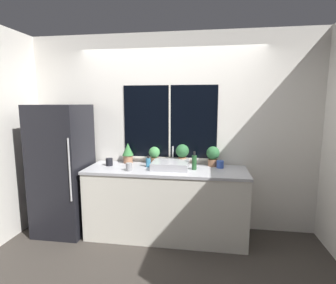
{
  "coord_description": "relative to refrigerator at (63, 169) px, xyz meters",
  "views": [
    {
      "loc": [
        0.52,
        -2.94,
        1.77
      ],
      "look_at": [
        0.03,
        0.31,
        1.27
      ],
      "focal_mm": 28.0,
      "sensor_mm": 36.0,
      "label": 1
    }
  ],
  "objects": [
    {
      "name": "ground_plane",
      "position": [
        1.41,
        -0.28,
        -0.87
      ],
      "size": [
        14.0,
        14.0,
        0.0
      ],
      "primitive_type": "plane",
      "color": "#38332D"
    },
    {
      "name": "wall_back",
      "position": [
        1.41,
        0.42,
        0.48
      ],
      "size": [
        8.0,
        0.09,
        2.7
      ],
      "color": "silver",
      "rests_on": "ground_plane"
    },
    {
      "name": "wall_left",
      "position": [
        -0.61,
        1.22,
        0.48
      ],
      "size": [
        0.06,
        7.0,
        2.7
      ],
      "color": "silver",
      "rests_on": "ground_plane"
    },
    {
      "name": "wall_right",
      "position": [
        3.43,
        1.22,
        0.48
      ],
      "size": [
        0.06,
        7.0,
        2.7
      ],
      "color": "silver",
      "rests_on": "ground_plane"
    },
    {
      "name": "counter",
      "position": [
        1.41,
        0.04,
        -0.41
      ],
      "size": [
        2.08,
        0.65,
        0.92
      ],
      "color": "silver",
      "rests_on": "ground_plane"
    },
    {
      "name": "refrigerator",
      "position": [
        0.0,
        0.0,
        0.0
      ],
      "size": [
        0.65,
        0.69,
        1.74
      ],
      "color": "black",
      "rests_on": "ground_plane"
    },
    {
      "name": "sink",
      "position": [
        1.47,
        0.07,
        0.1
      ],
      "size": [
        0.47,
        0.44,
        0.25
      ],
      "color": "#ADADB2",
      "rests_on": "counter"
    },
    {
      "name": "potted_plant_far_left",
      "position": [
        0.83,
        0.28,
        0.2
      ],
      "size": [
        0.16,
        0.16,
        0.28
      ],
      "color": "#9E6B4C",
      "rests_on": "counter"
    },
    {
      "name": "potted_plant_center_left",
      "position": [
        1.22,
        0.28,
        0.18
      ],
      "size": [
        0.15,
        0.15,
        0.24
      ],
      "color": "#9E6B4C",
      "rests_on": "counter"
    },
    {
      "name": "potted_plant_center_right",
      "position": [
        1.6,
        0.28,
        0.22
      ],
      "size": [
        0.18,
        0.18,
        0.28
      ],
      "color": "#9E6B4C",
      "rests_on": "counter"
    },
    {
      "name": "potted_plant_far_right",
      "position": [
        2.02,
        0.28,
        0.2
      ],
      "size": [
        0.18,
        0.18,
        0.27
      ],
      "color": "#9E6B4C",
      "rests_on": "counter"
    },
    {
      "name": "soap_bottle",
      "position": [
        1.17,
        0.1,
        0.11
      ],
      "size": [
        0.06,
        0.06,
        0.15
      ],
      "color": "teal",
      "rests_on": "counter"
    },
    {
      "name": "bottle_tall",
      "position": [
        1.78,
        0.05,
        0.15
      ],
      "size": [
        0.06,
        0.06,
        0.23
      ],
      "color": "#235128",
      "rests_on": "counter"
    },
    {
      "name": "mug_blue",
      "position": [
        2.11,
        0.19,
        0.1
      ],
      "size": [
        0.09,
        0.09,
        0.1
      ],
      "color": "#3351AD",
      "rests_on": "counter"
    },
    {
      "name": "mug_black",
      "position": [
        0.63,
        0.09,
        0.1
      ],
      "size": [
        0.09,
        0.09,
        0.1
      ],
      "color": "black",
      "rests_on": "counter"
    },
    {
      "name": "mug_grey",
      "position": [
        0.97,
        -0.13,
        0.1
      ],
      "size": [
        0.08,
        0.08,
        0.1
      ],
      "color": "gray",
      "rests_on": "counter"
    }
  ]
}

